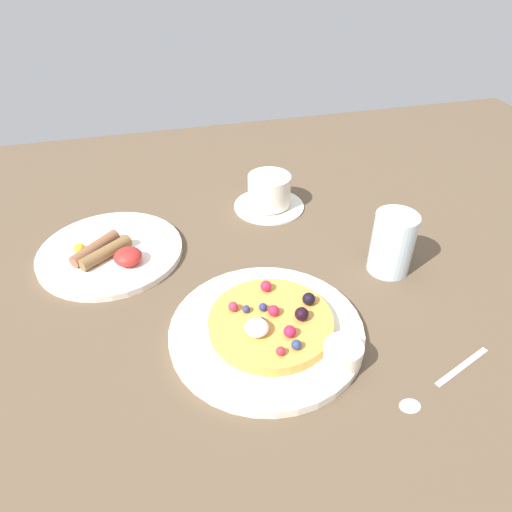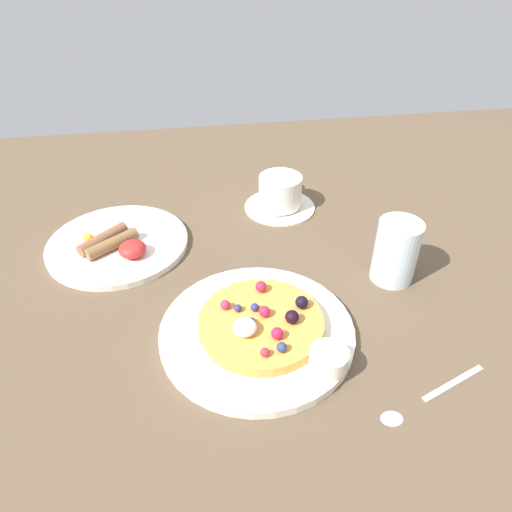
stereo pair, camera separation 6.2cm
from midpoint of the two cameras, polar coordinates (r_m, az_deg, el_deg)
ground_plane at (r=0.79m, az=0.95°, el=-4.15°), size 2.04×1.41×0.03m
pancake_plate at (r=0.69m, az=2.69°, el=-9.35°), size 0.28×0.28×0.01m
pancake_with_berries at (r=0.67m, az=3.34°, el=-8.31°), size 0.18×0.18×0.04m
syrup_ramekin at (r=0.64m, az=11.73°, el=-12.43°), size 0.05×0.05×0.03m
breakfast_plate at (r=0.88m, az=-14.73°, el=1.40°), size 0.26×0.26×0.01m
fried_breakfast at (r=0.86m, az=-15.42°, el=1.44°), size 0.15×0.11×0.03m
coffee_saucer at (r=0.98m, az=4.75°, el=6.08°), size 0.15×0.15×0.01m
coffee_cup at (r=0.96m, az=4.86°, el=8.02°), size 0.09×0.12×0.06m
teaspoon at (r=0.66m, az=22.01°, el=-16.47°), size 0.17×0.07×0.01m
water_glass at (r=0.80m, az=18.98°, el=0.48°), size 0.07×0.07×0.11m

